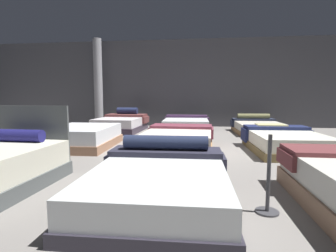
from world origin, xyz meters
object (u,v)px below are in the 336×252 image
(bed_1, at_px, (160,182))
(bed_4, at_px, (179,139))
(bed_5, at_px, (285,142))
(price_sign, at_px, (268,180))
(bed_6, at_px, (121,123))
(bed_8, at_px, (258,127))
(bed_3, at_px, (82,137))
(support_pillar, at_px, (98,83))
(bed_7, at_px, (186,125))

(bed_1, height_order, bed_4, bed_1)
(bed_1, xyz_separation_m, bed_5, (2.32, 3.09, -0.00))
(price_sign, bearing_deg, bed_6, 119.29)
(bed_8, bearing_deg, bed_3, -149.78)
(bed_5, relative_size, bed_6, 1.00)
(bed_6, distance_m, support_pillar, 2.37)
(bed_1, relative_size, bed_8, 1.02)
(bed_7, bearing_deg, bed_8, -0.92)
(bed_5, relative_size, bed_8, 1.03)
(bed_7, bearing_deg, bed_3, -129.06)
(bed_7, height_order, price_sign, price_sign)
(bed_4, relative_size, support_pillar, 0.61)
(bed_3, bearing_deg, price_sign, -43.90)
(bed_5, distance_m, bed_8, 3.01)
(bed_6, height_order, support_pillar, support_pillar)
(bed_1, bearing_deg, bed_8, 67.56)
(bed_3, xyz_separation_m, bed_4, (2.33, 0.04, -0.02))
(bed_4, distance_m, support_pillar, 5.80)
(bed_4, height_order, bed_7, bed_7)
(bed_3, xyz_separation_m, bed_6, (0.04, 3.03, 0.02))
(bed_1, bearing_deg, bed_7, 89.04)
(bed_1, distance_m, bed_3, 3.85)
(bed_8, bearing_deg, price_sign, -103.43)
(bed_1, bearing_deg, bed_6, 109.68)
(bed_1, xyz_separation_m, bed_7, (-0.04, 6.07, 0.01))
(bed_3, height_order, bed_7, bed_7)
(bed_1, bearing_deg, bed_3, 126.68)
(support_pillar, bearing_deg, bed_6, -43.70)
(bed_5, height_order, bed_7, bed_7)
(bed_3, relative_size, bed_8, 0.96)
(bed_1, relative_size, bed_7, 1.03)
(bed_7, relative_size, bed_8, 0.99)
(bed_5, relative_size, support_pillar, 0.61)
(bed_8, bearing_deg, bed_5, -93.34)
(bed_1, xyz_separation_m, bed_3, (-2.37, 3.03, 0.02))
(bed_4, distance_m, bed_5, 2.36)
(bed_1, xyz_separation_m, bed_8, (2.35, 6.10, -0.02))
(bed_5, xyz_separation_m, bed_6, (-4.65, 2.97, 0.05))
(bed_5, bearing_deg, bed_3, 177.99)
(bed_3, xyz_separation_m, bed_5, (4.70, 0.06, -0.02))
(bed_1, xyz_separation_m, bed_4, (-0.04, 3.08, 0.01))
(price_sign, bearing_deg, bed_4, 110.37)
(price_sign, bearing_deg, bed_8, 79.33)
(bed_5, xyz_separation_m, price_sign, (-1.15, -3.27, 0.14))
(bed_8, bearing_deg, support_pillar, 165.63)
(bed_6, height_order, price_sign, price_sign)
(bed_8, height_order, price_sign, price_sign)
(bed_3, height_order, bed_4, bed_3)
(bed_7, xyz_separation_m, bed_8, (2.39, 0.03, -0.03))
(bed_4, height_order, bed_8, bed_8)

